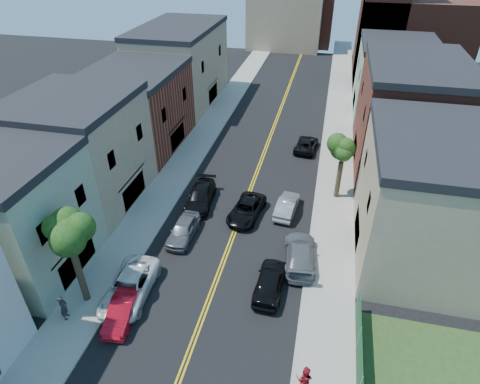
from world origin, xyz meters
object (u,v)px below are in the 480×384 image
Objects in this scene: pedestrian_right at (304,380)px; pedestrian_left at (64,308)px; black_car_left at (200,197)px; grey_car_right at (300,254)px; black_suv_lane at (246,210)px; dark_car_right_far at (306,144)px; red_sedan at (123,310)px; black_car_right at (270,281)px; silver_car_right at (287,205)px; grey_car_left at (183,230)px; white_pickup at (129,287)px.

pedestrian_left is at bearing 4.79° from pedestrian_right.
pedestrian_right is at bearing -114.85° from pedestrian_left.
grey_car_right is (9.37, -5.48, 0.01)m from black_car_left.
pedestrian_right reaches higher than black_suv_lane.
dark_car_right_far is at bearing -44.87° from pedestrian_left.
red_sedan is 2.26× the size of pedestrian_left.
black_suv_lane is (-3.88, -13.46, 0.05)m from dark_car_right_far.
black_car_left reaches higher than red_sedan.
dark_car_right_far is 28.10m from pedestrian_right.
black_car_right is 8.48m from black_suv_lane.
pedestrian_left is (-3.45, -0.95, 0.38)m from red_sedan.
silver_car_right reaches higher than black_suv_lane.
grey_car_left is 2.40× the size of pedestrian_left.
red_sedan is 0.72× the size of white_pickup.
white_pickup is at bearing -68.40° from pedestrian_left.
white_pickup reaches higher than black_car_left.
grey_car_right is 6.79m from black_suv_lane.
grey_car_right is at bearing 28.71° from red_sedan.
silver_car_right is 3.56m from black_suv_lane.
black_car_right is at bearing 19.22° from red_sedan.
white_pickup is at bearing 17.76° from black_car_right.
grey_car_left reaches higher than dark_car_right_far.
grey_car_left is at bearing -130.36° from black_suv_lane.
dark_car_right_far is (0.58, 21.26, -0.15)m from black_car_right.
dark_car_right_far is at bearing -92.34° from grey_car_right.
pedestrian_right reaches higher than white_pickup.
dark_car_right_far is at bearing 52.33° from black_car_left.
pedestrian_right is (2.32, -28.00, 0.48)m from dark_car_right_far.
grey_car_right is 16.22m from pedestrian_left.
pedestrian_right is at bearing 114.93° from black_car_right.
black_car_left is 2.76× the size of pedestrian_right.
grey_car_left reaches higher than red_sedan.
red_sedan is at bearing -106.03° from black_suv_lane.
grey_car_right is 1.25× the size of silver_car_right.
black_car_left is 10.85m from grey_car_right.
dark_car_right_far is 2.50× the size of pedestrian_left.
grey_car_left is 14.99m from pedestrian_right.
pedestrian_right reaches higher than black_car_right.
pedestrian_left reaches higher than black_car_left.
red_sedan is at bearing -96.65° from grey_car_left.
black_car_left is 14.67m from pedestrian_left.
black_car_right reaches higher than black_car_left.
black_suv_lane is at bearing 80.06° from dark_car_right_far.
pedestrian_right is (1.20, -9.95, 0.33)m from grey_car_right.
black_car_right is 1.01× the size of dark_car_right_far.
white_pickup is 1.08× the size of black_car_left.
silver_car_right is 2.36× the size of pedestrian_left.
silver_car_right is at bearing -69.32° from pedestrian_right.
red_sedan is at bearing 30.15° from grey_car_right.
pedestrian_right is at bearing 106.39° from silver_car_right.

